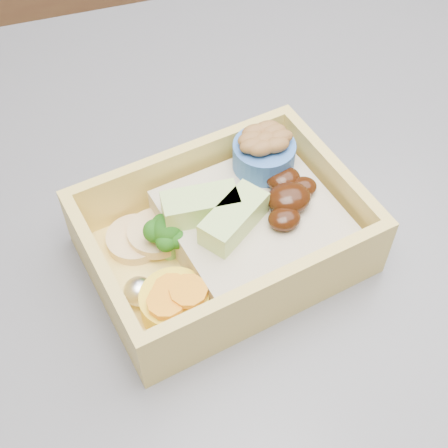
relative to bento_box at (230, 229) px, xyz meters
name	(u,v)px	position (x,y,z in m)	size (l,w,h in m)	color
bento_box	(230,229)	(0.00, 0.00, 0.00)	(0.23, 0.18, 0.07)	#EFCE63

